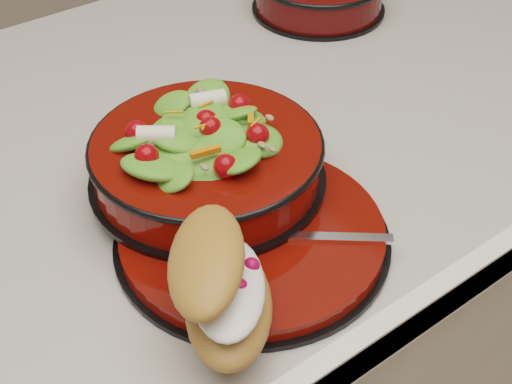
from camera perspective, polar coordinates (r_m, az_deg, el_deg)
island_counter at (r=1.21m, az=0.02°, el=-10.45°), size 1.24×0.74×0.90m
dinner_plate at (r=0.70m, az=-0.21°, el=-3.36°), size 0.27×0.27×0.02m
salad_bowl at (r=0.72m, az=-4.00°, el=3.29°), size 0.25×0.25×0.10m
croissant at (r=0.58m, az=-2.58°, el=-7.43°), size 0.14×0.16×0.08m
fork at (r=0.68m, az=4.25°, el=-3.59°), size 0.12×0.11×0.00m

